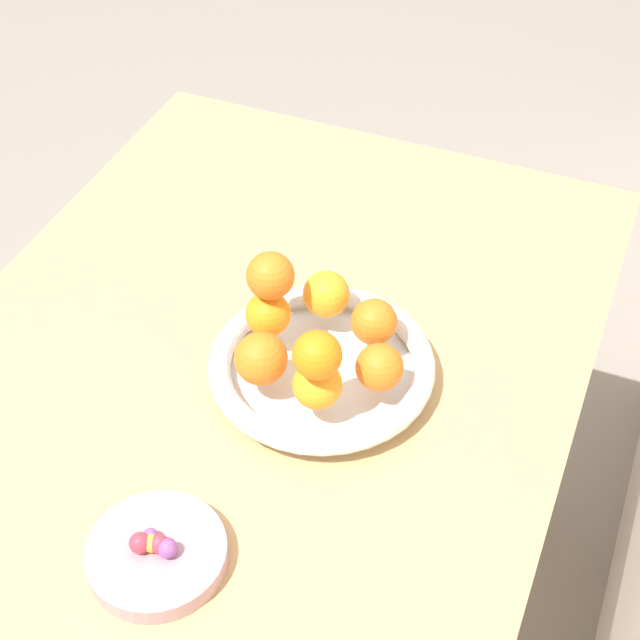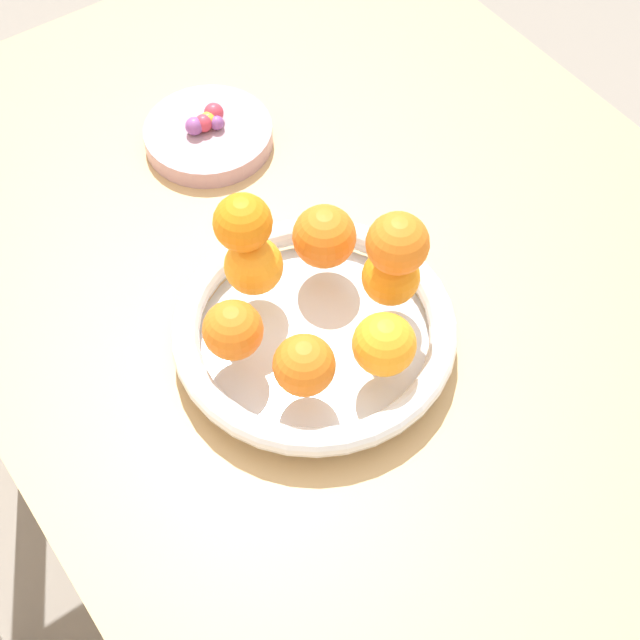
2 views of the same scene
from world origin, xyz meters
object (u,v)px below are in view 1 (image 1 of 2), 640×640
at_px(orange_0, 326,294).
at_px(candy_ball_2, 159,544).
at_px(orange_4, 379,367).
at_px(orange_7, 270,276).
at_px(candy_ball_3, 168,548).
at_px(candy_ball_4, 152,543).
at_px(orange_6, 317,355).
at_px(orange_5, 374,322).
at_px(orange_1, 268,314).
at_px(orange_3, 317,385).
at_px(fruit_bowl, 322,368).
at_px(candy_ball_1, 151,536).
at_px(dining_table, 247,427).
at_px(candy_ball_0, 140,543).
at_px(candy_dish, 157,555).
at_px(orange_2, 261,359).

relative_size(orange_0, candy_ball_2, 2.89).
distance_m(orange_4, orange_7, 0.16).
height_order(orange_4, candy_ball_3, orange_4).
bearing_deg(candy_ball_4, orange_6, 158.33).
xyz_separation_m(orange_5, orange_6, (0.12, -0.02, 0.05)).
distance_m(orange_1, orange_6, 0.14).
bearing_deg(candy_ball_2, orange_7, -176.84).
bearing_deg(candy_ball_4, orange_3, 159.66).
height_order(fruit_bowl, candy_ball_1, fruit_bowl).
height_order(dining_table, candy_ball_3, candy_ball_3).
xyz_separation_m(orange_0, orange_7, (0.05, -0.05, 0.05)).
distance_m(fruit_bowl, orange_5, 0.08).
bearing_deg(candy_ball_1, orange_1, -178.79).
relative_size(orange_1, candy_ball_2, 2.74).
bearing_deg(orange_0, dining_table, -31.16).
bearing_deg(candy_ball_0, orange_0, 172.49).
xyz_separation_m(dining_table, candy_ball_3, (0.26, 0.04, 0.12)).
bearing_deg(orange_1, candy_ball_2, 3.59).
distance_m(orange_5, candy_ball_3, 0.35).
height_order(candy_ball_0, candy_ball_4, candy_ball_0).
xyz_separation_m(dining_table, orange_6, (0.04, 0.11, 0.21)).
distance_m(candy_dish, orange_6, 0.26).
distance_m(candy_dish, orange_1, 0.31).
bearing_deg(fruit_bowl, orange_0, -162.03).
relative_size(orange_0, candy_ball_3, 2.84).
relative_size(candy_ball_0, candy_ball_2, 1.10).
relative_size(orange_2, orange_7, 1.08).
xyz_separation_m(fruit_bowl, candy_dish, (0.29, -0.06, -0.01)).
relative_size(orange_3, orange_6, 1.04).
xyz_separation_m(candy_ball_2, candy_ball_4, (0.00, -0.01, -0.00)).
bearing_deg(orange_2, candy_ball_3, 1.46).
bearing_deg(candy_ball_4, candy_dish, 116.21).
distance_m(fruit_bowl, candy_ball_4, 0.30).
distance_m(orange_2, candy_ball_4, 0.24).
bearing_deg(orange_4, orange_5, -155.48).
bearing_deg(candy_ball_2, orange_0, 175.04).
bearing_deg(orange_4, candy_ball_0, -27.75).
bearing_deg(candy_dish, candy_ball_3, 86.92).
relative_size(orange_4, orange_5, 0.99).
xyz_separation_m(orange_2, orange_7, (-0.08, -0.02, 0.05)).
bearing_deg(orange_6, fruit_bowl, -161.63).
relative_size(candy_dish, orange_3, 2.56).
distance_m(dining_table, candy_ball_2, 0.28).
relative_size(dining_table, orange_7, 19.71).
distance_m(dining_table, orange_2, 0.16).
distance_m(orange_3, candy_ball_4, 0.24).
relative_size(orange_3, orange_7, 0.98).
bearing_deg(candy_ball_3, orange_0, 176.72).
height_order(dining_table, orange_6, orange_6).
bearing_deg(candy_ball_2, candy_ball_3, 81.11).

